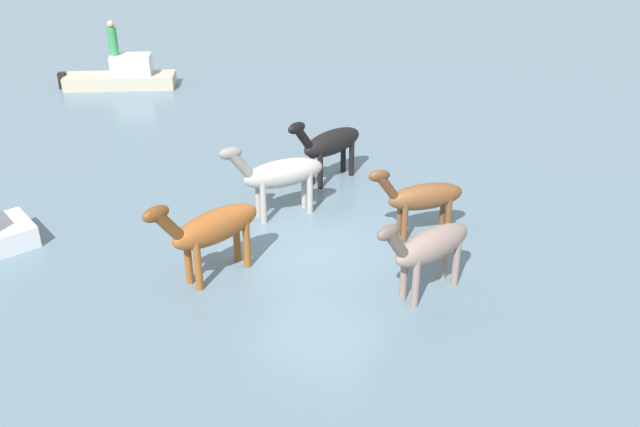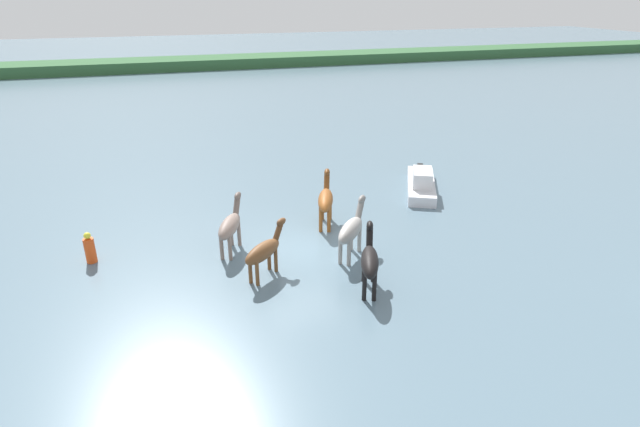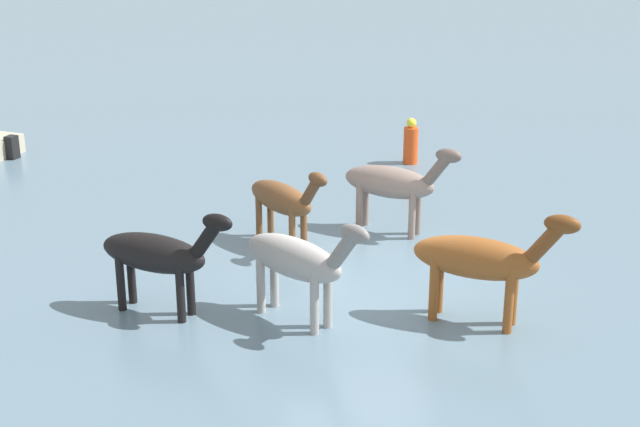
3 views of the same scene
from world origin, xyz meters
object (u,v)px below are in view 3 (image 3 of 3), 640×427
Objects in this scene: buoy_channel_marker at (411,143)px; horse_dun_straggler at (283,199)px; horse_rear_stallion at (158,254)px; horse_mid_herd at (298,260)px; horse_lead at (481,259)px; horse_gray_outer at (393,183)px.

horse_dun_straggler is at bearing -26.09° from buoy_channel_marker.
horse_rear_stallion is at bearing -72.85° from horse_dun_straggler.
horse_lead is (-0.03, 2.83, 0.03)m from horse_mid_herd.
horse_mid_herd is at bearing 15.53° from horse_rear_stallion.
buoy_channel_marker is (-8.79, 2.29, -0.54)m from horse_mid_herd.
horse_rear_stallion is 1.26× the size of horse_dun_straggler.
horse_dun_straggler is 0.87× the size of horse_mid_herd.
horse_lead is at bearing 3.98° from horse_dun_straggler.
horse_dun_straggler is at bearing 137.43° from horse_mid_herd.
horse_lead reaches higher than buoy_channel_marker.
horse_mid_herd is 4.32m from horse_gray_outer.
horse_gray_outer is at bearing 127.17° from horse_lead.
horse_gray_outer is (-3.77, 3.87, 0.01)m from horse_rear_stallion.
horse_rear_stallion is 1.10× the size of horse_mid_herd.
horse_rear_stallion reaches higher than buoy_channel_marker.
horse_gray_outer reaches higher than horse_dun_straggler.
horse_rear_stallion is 0.94× the size of horse_lead.
horse_dun_straggler is 4.56m from horse_lead.
horse_dun_straggler is 2.24m from horse_gray_outer.
horse_gray_outer is at bearing 65.54° from horse_rear_stallion.
horse_dun_straggler is 0.74× the size of horse_lead.
horse_lead reaches higher than horse_dun_straggler.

